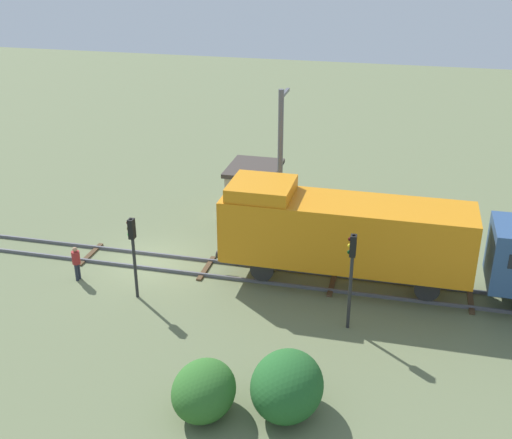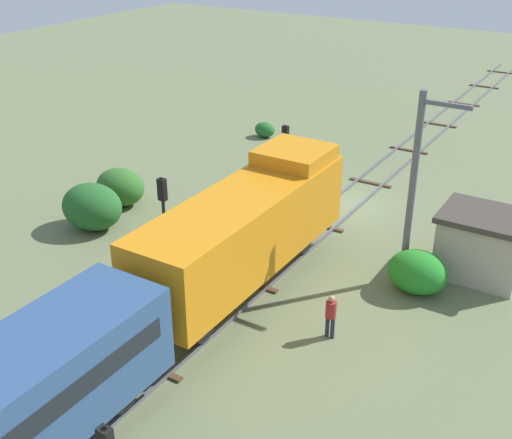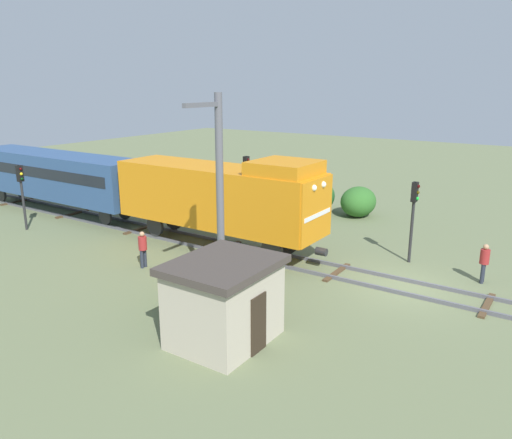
% 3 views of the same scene
% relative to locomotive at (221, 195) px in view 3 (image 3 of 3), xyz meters
% --- Properties ---
extents(ground_plane, '(110.57, 110.57, 0.00)m').
position_rel_locomotive_xyz_m(ground_plane, '(0.00, -9.48, -2.77)').
color(ground_plane, '#66704C').
extents(railway_track, '(2.40, 73.71, 0.16)m').
position_rel_locomotive_xyz_m(railway_track, '(0.00, -9.48, -2.70)').
color(railway_track, '#595960').
rests_on(railway_track, ground).
extents(locomotive, '(2.90, 11.60, 4.60)m').
position_rel_locomotive_xyz_m(locomotive, '(0.00, 0.00, 0.00)').
color(locomotive, orange).
rests_on(locomotive, railway_track).
extents(passenger_car_leading, '(2.84, 14.00, 3.66)m').
position_rel_locomotive_xyz_m(passenger_car_leading, '(0.00, 13.34, -0.25)').
color(passenger_car_leading, '#2D4C7A').
rests_on(passenger_car_leading, railway_track).
extents(traffic_signal_near, '(0.32, 0.34, 3.82)m').
position_rel_locomotive_xyz_m(traffic_signal_near, '(3.20, -8.62, -0.11)').
color(traffic_signal_near, '#262628').
rests_on(traffic_signal_near, ground).
extents(traffic_signal_mid, '(0.32, 0.34, 4.22)m').
position_rel_locomotive_xyz_m(traffic_signal_mid, '(3.40, 0.80, 0.16)').
color(traffic_signal_mid, '#262628').
rests_on(traffic_signal_mid, ground).
extents(traffic_signal_far, '(0.32, 0.34, 3.71)m').
position_rel_locomotive_xyz_m(traffic_signal_far, '(-3.60, 11.31, -0.18)').
color(traffic_signal_far, '#262628').
rests_on(traffic_signal_far, ground).
extents(worker_near_track, '(0.38, 0.38, 1.70)m').
position_rel_locomotive_xyz_m(worker_near_track, '(2.40, -11.94, -1.78)').
color(worker_near_track, '#262B38').
rests_on(worker_near_track, ground).
extents(worker_by_signal, '(0.38, 0.38, 1.70)m').
position_rel_locomotive_xyz_m(worker_by_signal, '(-4.20, 1.24, -1.78)').
color(worker_by_signal, '#262B38').
rests_on(worker_by_signal, ground).
extents(catenary_mast, '(1.94, 0.28, 7.81)m').
position_rel_locomotive_xyz_m(catenary_mast, '(-5.06, -3.85, 1.38)').
color(catenary_mast, '#595960').
rests_on(catenary_mast, ground).
extents(relay_hut, '(3.50, 2.90, 2.74)m').
position_rel_locomotive_xyz_m(relay_hut, '(-7.50, -5.88, -1.38)').
color(relay_hut, '#B2A893').
rests_on(relay_hut, ground).
extents(bush_mid, '(2.61, 2.13, 1.89)m').
position_rel_locomotive_xyz_m(bush_mid, '(9.73, -3.34, -1.83)').
color(bush_mid, '#2E6526').
rests_on(bush_mid, ground).
extents(bush_far, '(2.99, 2.45, 2.18)m').
position_rel_locomotive_xyz_m(bush_far, '(9.00, -0.66, -1.68)').
color(bush_far, '#225A26').
rests_on(bush_far, ground).
extents(bush_back, '(2.35, 1.92, 1.71)m').
position_rel_locomotive_xyz_m(bush_back, '(-5.76, -3.28, -1.92)').
color(bush_back, '#248426').
rests_on(bush_back, ground).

